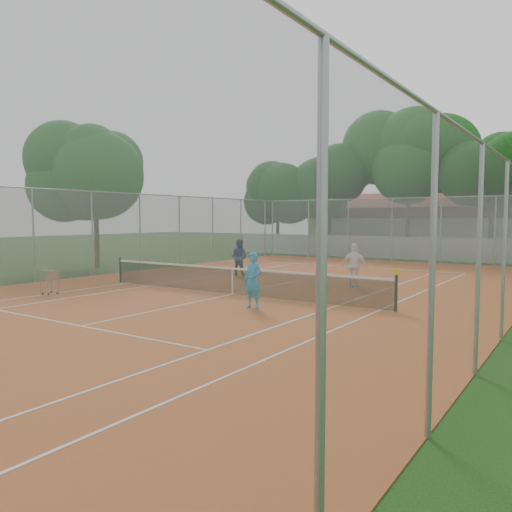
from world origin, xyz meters
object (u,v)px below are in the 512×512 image
Objects in this scene: tennis_net at (233,281)px; player_far_left at (239,257)px; ball_hopper at (50,281)px; player_far_right at (355,266)px; clubhouse at (416,225)px; player_near at (253,281)px.

tennis_net is 5.94m from player_far_left.
ball_hopper is (-5.32, -3.74, -0.01)m from tennis_net.
player_far_left is 6.30m from player_far_right.
player_far_left is (-3.29, 4.93, 0.38)m from tennis_net.
tennis_net is 12.28× the size of ball_hopper.
clubhouse reaches higher than tennis_net.
player_far_right is 11.35m from ball_hopper.
tennis_net is 0.72× the size of clubhouse.
player_far_left is 1.00× the size of player_far_right.
player_near is at bearing 120.99° from player_far_left.
clubhouse reaches higher than player_near.
player_near is at bearing 8.78° from ball_hopper.
tennis_net is 6.50m from ball_hopper.
player_near is (2.20, -1.93, 0.36)m from tennis_net.
player_far_right is (6.24, -0.90, 0.00)m from player_far_left.
player_far_left is (-5.49, 6.86, 0.02)m from player_near.
tennis_net is 7.00× the size of player_near.
player_near is 6.01m from player_far_right.
player_near is (4.20, -30.93, -1.33)m from clubhouse.
tennis_net is at bearing -86.05° from clubhouse.
tennis_net is 6.85× the size of player_far_left.
player_far_right reaches higher than player_near.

